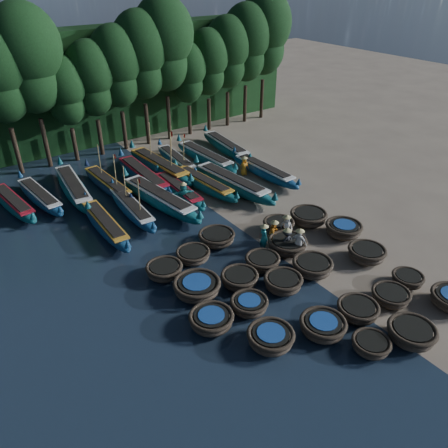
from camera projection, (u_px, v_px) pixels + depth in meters
ground at (268, 248)px, 26.20m from camera, size 120.00×120.00×0.00m
foliage_wall at (103, 86)px, 39.95m from camera, size 40.00×3.00×10.00m
coracle_2 at (371, 345)px, 19.13m from camera, size 1.77×1.77×0.64m
coracle_3 at (411, 333)px, 19.58m from camera, size 2.54×2.54×0.82m
coracle_5 at (271, 338)px, 19.38m from camera, size 2.53×2.53×0.77m
coracle_6 at (323, 326)px, 19.99m from camera, size 2.46×2.46×0.78m
coracle_7 at (358, 310)px, 20.97m from camera, size 2.30×2.30×0.72m
coracle_8 at (391, 296)px, 21.91m from camera, size 2.27×2.27×0.65m
coracle_9 at (408, 279)px, 23.07m from camera, size 1.83×1.83×0.65m
coracle_10 at (211, 320)px, 20.37m from camera, size 2.46×2.46×0.75m
coracle_11 at (249, 304)px, 21.29m from camera, size 2.19×2.19×0.72m
coracle_12 at (283, 282)px, 22.69m from camera, size 2.45×2.45×0.80m
coracle_13 at (312, 266)px, 23.86m from camera, size 2.65×2.65×0.83m
coracle_14 at (367, 253)px, 24.95m from camera, size 2.65×2.65×0.81m
coracle_15 at (197, 287)px, 22.36m from camera, size 2.49×2.49×0.82m
coracle_16 at (240, 279)px, 22.98m from camera, size 2.02×2.02×0.77m
coracle_17 at (262, 262)px, 24.33m from camera, size 2.07×2.07×0.74m
coracle_18 at (287, 245)px, 25.67m from camera, size 2.54×2.54×0.85m
coracle_19 at (344, 229)px, 27.16m from camera, size 2.32×2.32×0.84m
coracle_20 at (164, 270)px, 23.64m from camera, size 2.05×2.05×0.75m
coracle_21 at (193, 255)px, 24.95m from camera, size 2.20×2.20×0.68m
coracle_22 at (217, 237)px, 26.46m from camera, size 2.52×2.52×0.74m
coracle_23 at (279, 225)px, 27.61m from camera, size 2.01×2.01×0.79m
coracle_24 at (308, 217)px, 28.49m from camera, size 2.70×2.70×0.82m
long_boat_2 at (105, 224)px, 27.61m from camera, size 1.53×7.56×1.33m
long_boat_3 at (132, 208)px, 29.43m from camera, size 1.72×7.50×3.19m
long_boat_4 at (160, 199)px, 30.37m from camera, size 2.73×9.15×1.62m
long_boat_5 at (179, 190)px, 31.77m from camera, size 1.61×7.40×1.30m
long_boat_6 at (204, 183)px, 32.65m from camera, size 1.98×7.76×1.37m
long_boat_7 at (232, 183)px, 32.53m from camera, size 2.43×9.08×1.60m
long_boat_8 at (264, 171)px, 34.61m from camera, size 1.53×8.07×1.42m
long_boat_9 at (13, 203)px, 30.07m from camera, size 2.20×7.39×1.31m
long_boat_10 at (40, 196)px, 30.91m from camera, size 2.07×7.50×1.33m
long_boat_11 at (74, 188)px, 31.90m from camera, size 2.42×8.80×1.56m
long_boat_12 at (108, 184)px, 32.58m from camera, size 1.74×7.74×3.29m
long_boat_13 at (143, 176)px, 33.63m from camera, size 1.74×8.84×1.56m
long_boat_14 at (159, 166)px, 35.22m from camera, size 2.23×9.11×3.88m
long_boat_15 at (176, 160)px, 36.58m from camera, size 1.93×7.32×3.12m
long_boat_16 at (205, 157)px, 36.98m from camera, size 1.86×8.44×1.49m
long_boat_17 at (226, 146)px, 39.07m from camera, size 2.31×8.33×1.47m
fisherman_0 at (286, 226)px, 26.78m from camera, size 0.89×0.86×1.74m
fisherman_1 at (264, 237)px, 25.53m from camera, size 0.52×0.65×1.92m
fisherman_2 at (274, 231)px, 26.31m from camera, size 0.86×0.75×1.70m
fisherman_3 at (287, 240)px, 25.55m from camera, size 0.98×0.57×1.70m
fisherman_4 at (299, 242)px, 25.11m from camera, size 0.75×1.10×1.93m
fisherman_5 at (184, 194)px, 30.40m from camera, size 1.64×1.00×1.89m
fisherman_6 at (244, 165)px, 34.80m from camera, size 0.83×0.64×1.70m
tree_4 at (27, 58)px, 32.22m from camera, size 5.34×5.34×12.58m
tree_5 at (65, 90)px, 34.77m from camera, size 3.68×3.68×8.68m
tree_6 at (91, 78)px, 35.57m from camera, size 4.09×4.09×9.65m
tree_7 at (116, 66)px, 36.37m from camera, size 4.51×4.51×10.63m
tree_8 at (141, 54)px, 37.17m from camera, size 4.92×4.92×11.60m
tree_9 at (164, 43)px, 37.97m from camera, size 5.34×5.34×12.58m
tree_10 at (188, 72)px, 40.52m from camera, size 3.68×3.68×8.68m
tree_11 at (208, 61)px, 41.32m from camera, size 4.09×4.09×9.65m
tree_12 at (228, 51)px, 42.12m from camera, size 4.51×4.51×10.63m
tree_13 at (247, 42)px, 42.92m from camera, size 4.92×4.92×11.60m
tree_14 at (265, 32)px, 43.72m from camera, size 5.34×5.34×12.58m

